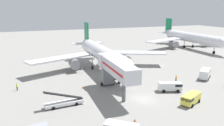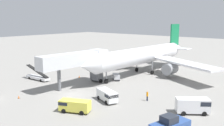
{
  "view_description": "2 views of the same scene",
  "coord_description": "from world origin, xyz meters",
  "px_view_note": "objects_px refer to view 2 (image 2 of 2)",
  "views": [
    {
      "loc": [
        -21.54,
        -36.81,
        17.37
      ],
      "look_at": [
        0.38,
        17.04,
        3.42
      ],
      "focal_mm": 37.03,
      "sensor_mm": 36.0,
      "label": 1
    },
    {
      "loc": [
        35.14,
        -29.47,
        14.33
      ],
      "look_at": [
        -1.59,
        13.57,
        4.06
      ],
      "focal_mm": 40.13,
      "sensor_mm": 36.0,
      "label": 2
    }
  ],
  "objects_px": {
    "service_van_near_center": "(74,105)",
    "safety_cone_alpha": "(79,76)",
    "service_van_mid_right": "(107,95)",
    "ground_crew_worker_midground": "(58,65)",
    "jet_bridge": "(79,61)",
    "airplane_at_gate": "(143,56)",
    "baggage_cart_rear_left": "(116,77)",
    "pushback_tug": "(170,126)",
    "belt_loader_truck": "(38,77)",
    "service_van_outer_right": "(193,105)",
    "ground_crew_worker_foreground": "(147,96)",
    "safety_cone_bravo": "(19,97)"
  },
  "relations": [
    {
      "from": "ground_crew_worker_midground",
      "to": "pushback_tug",
      "type": "bearing_deg",
      "value": -21.45
    },
    {
      "from": "airplane_at_gate",
      "to": "service_van_near_center",
      "type": "relative_size",
      "value": 8.27
    },
    {
      "from": "belt_loader_truck",
      "to": "pushback_tug",
      "type": "bearing_deg",
      "value": -8.52
    },
    {
      "from": "belt_loader_truck",
      "to": "ground_crew_worker_foreground",
      "type": "relative_size",
      "value": 3.99
    },
    {
      "from": "pushback_tug",
      "to": "airplane_at_gate",
      "type": "bearing_deg",
      "value": 128.77
    },
    {
      "from": "service_van_near_center",
      "to": "ground_crew_worker_midground",
      "type": "relative_size",
      "value": 3.05
    },
    {
      "from": "ground_crew_worker_midground",
      "to": "safety_cone_alpha",
      "type": "bearing_deg",
      "value": -17.17
    },
    {
      "from": "pushback_tug",
      "to": "service_van_near_center",
      "type": "relative_size",
      "value": 1.11
    },
    {
      "from": "service_van_mid_right",
      "to": "ground_crew_worker_midground",
      "type": "height_order",
      "value": "service_van_mid_right"
    },
    {
      "from": "pushback_tug",
      "to": "service_van_mid_right",
      "type": "distance_m",
      "value": 15.09
    },
    {
      "from": "service_van_mid_right",
      "to": "safety_cone_bravo",
      "type": "relative_size",
      "value": 9.78
    },
    {
      "from": "safety_cone_alpha",
      "to": "belt_loader_truck",
      "type": "bearing_deg",
      "value": -125.53
    },
    {
      "from": "pushback_tug",
      "to": "ground_crew_worker_midground",
      "type": "height_order",
      "value": "pushback_tug"
    },
    {
      "from": "ground_crew_worker_foreground",
      "to": "safety_cone_alpha",
      "type": "bearing_deg",
      "value": 169.77
    },
    {
      "from": "pushback_tug",
      "to": "safety_cone_alpha",
      "type": "height_order",
      "value": "pushback_tug"
    },
    {
      "from": "belt_loader_truck",
      "to": "safety_cone_alpha",
      "type": "height_order",
      "value": "belt_loader_truck"
    },
    {
      "from": "service_van_mid_right",
      "to": "ground_crew_worker_midground",
      "type": "xyz_separation_m",
      "value": [
        -30.33,
        12.89,
        -0.24
      ]
    },
    {
      "from": "ground_crew_worker_midground",
      "to": "safety_cone_bravo",
      "type": "distance_m",
      "value": 27.83
    },
    {
      "from": "ground_crew_worker_midground",
      "to": "service_van_mid_right",
      "type": "bearing_deg",
      "value": -23.03
    },
    {
      "from": "ground_crew_worker_foreground",
      "to": "safety_cone_alpha",
      "type": "height_order",
      "value": "ground_crew_worker_foreground"
    },
    {
      "from": "airplane_at_gate",
      "to": "baggage_cart_rear_left",
      "type": "distance_m",
      "value": 10.84
    },
    {
      "from": "service_van_outer_right",
      "to": "ground_crew_worker_foreground",
      "type": "bearing_deg",
      "value": 177.0
    },
    {
      "from": "baggage_cart_rear_left",
      "to": "ground_crew_worker_foreground",
      "type": "height_order",
      "value": "ground_crew_worker_foreground"
    },
    {
      "from": "pushback_tug",
      "to": "ground_crew_worker_midground",
      "type": "relative_size",
      "value": 3.37
    },
    {
      "from": "belt_loader_truck",
      "to": "safety_cone_alpha",
      "type": "bearing_deg",
      "value": 54.47
    },
    {
      "from": "ground_crew_worker_foreground",
      "to": "ground_crew_worker_midground",
      "type": "height_order",
      "value": "ground_crew_worker_foreground"
    },
    {
      "from": "airplane_at_gate",
      "to": "safety_cone_alpha",
      "type": "relative_size",
      "value": 75.73
    },
    {
      "from": "service_van_near_center",
      "to": "ground_crew_worker_midground",
      "type": "distance_m",
      "value": 35.75
    },
    {
      "from": "safety_cone_alpha",
      "to": "service_van_mid_right",
      "type": "bearing_deg",
      "value": -27.36
    },
    {
      "from": "ground_crew_worker_foreground",
      "to": "service_van_mid_right",
      "type": "bearing_deg",
      "value": -136.77
    },
    {
      "from": "belt_loader_truck",
      "to": "service_van_outer_right",
      "type": "bearing_deg",
      "value": 5.49
    },
    {
      "from": "baggage_cart_rear_left",
      "to": "jet_bridge",
      "type": "bearing_deg",
      "value": -107.68
    },
    {
      "from": "pushback_tug",
      "to": "ground_crew_worker_foreground",
      "type": "relative_size",
      "value": 3.16
    },
    {
      "from": "ground_crew_worker_midground",
      "to": "jet_bridge",
      "type": "bearing_deg",
      "value": -25.87
    },
    {
      "from": "ground_crew_worker_midground",
      "to": "safety_cone_bravo",
      "type": "relative_size",
      "value": 3.18
    },
    {
      "from": "belt_loader_truck",
      "to": "service_van_outer_right",
      "type": "relative_size",
      "value": 1.39
    },
    {
      "from": "airplane_at_gate",
      "to": "ground_crew_worker_midground",
      "type": "xyz_separation_m",
      "value": [
        -22.66,
        -9.86,
        -3.79
      ]
    },
    {
      "from": "service_van_mid_right",
      "to": "ground_crew_worker_midground",
      "type": "distance_m",
      "value": 32.95
    },
    {
      "from": "belt_loader_truck",
      "to": "ground_crew_worker_foreground",
      "type": "height_order",
      "value": "belt_loader_truck"
    },
    {
      "from": "safety_cone_alpha",
      "to": "safety_cone_bravo",
      "type": "distance_m",
      "value": 18.21
    },
    {
      "from": "pushback_tug",
      "to": "service_van_near_center",
      "type": "height_order",
      "value": "pushback_tug"
    },
    {
      "from": "service_van_mid_right",
      "to": "ground_crew_worker_foreground",
      "type": "xyz_separation_m",
      "value": [
        5.08,
        4.77,
        -0.19
      ]
    },
    {
      "from": "service_van_near_center",
      "to": "safety_cone_bravo",
      "type": "relative_size",
      "value": 9.68
    },
    {
      "from": "belt_loader_truck",
      "to": "service_van_mid_right",
      "type": "xyz_separation_m",
      "value": [
        22.5,
        -0.86,
        0.35
      ]
    },
    {
      "from": "belt_loader_truck",
      "to": "baggage_cart_rear_left",
      "type": "height_order",
      "value": "belt_loader_truck"
    },
    {
      "from": "service_van_near_center",
      "to": "safety_cone_alpha",
      "type": "relative_size",
      "value": 9.15
    },
    {
      "from": "service_van_mid_right",
      "to": "service_van_near_center",
      "type": "xyz_separation_m",
      "value": [
        -0.63,
        -7.02,
        -0.03
      ]
    },
    {
      "from": "jet_bridge",
      "to": "service_van_outer_right",
      "type": "relative_size",
      "value": 3.26
    },
    {
      "from": "airplane_at_gate",
      "to": "safety_cone_alpha",
      "type": "height_order",
      "value": "airplane_at_gate"
    },
    {
      "from": "belt_loader_truck",
      "to": "service_van_mid_right",
      "type": "bearing_deg",
      "value": -2.19
    }
  ]
}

